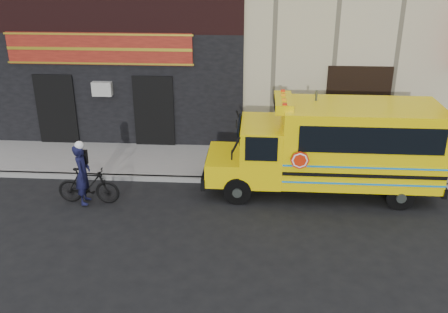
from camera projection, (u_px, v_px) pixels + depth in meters
name	position (u px, v px, depth m)	size (l,w,h in m)	color
ground	(236.00, 225.00, 13.38)	(120.00, 120.00, 0.00)	black
curb	(239.00, 181.00, 15.75)	(40.00, 0.20, 0.15)	gray
sidewalk	(241.00, 162.00, 17.13)	(40.00, 3.00, 0.15)	gray
school_bus	(335.00, 145.00, 14.65)	(6.91, 2.42, 2.92)	black
sign_pole	(314.00, 135.00, 14.96)	(0.11, 0.26, 3.05)	#3E4641
bicycle	(88.00, 186.00, 14.36)	(0.51, 1.80, 1.08)	black
cyclist	(83.00, 176.00, 14.16)	(0.65, 0.43, 1.78)	black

